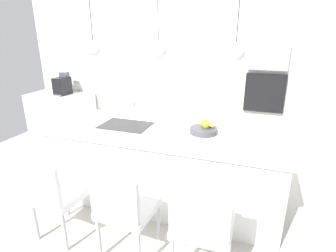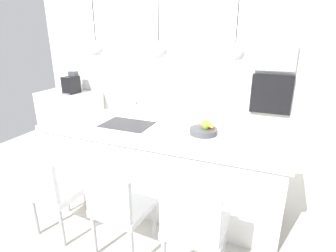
% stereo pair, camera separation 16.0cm
% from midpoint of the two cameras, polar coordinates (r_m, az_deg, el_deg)
% --- Properties ---
extents(floor, '(6.60, 6.60, 0.00)m').
position_cam_midpoint_polar(floor, '(3.34, -0.22, -15.06)').
color(floor, '#BCB7AD').
rests_on(floor, ground).
extents(back_wall, '(6.00, 0.10, 2.60)m').
position_cam_midpoint_polar(back_wall, '(4.36, 8.35, 11.46)').
color(back_wall, white).
rests_on(back_wall, ground).
extents(kitchen_island, '(2.67, 0.87, 0.88)m').
position_cam_midpoint_polar(kitchen_island, '(3.11, -0.23, -8.30)').
color(kitchen_island, white).
rests_on(kitchen_island, ground).
extents(sink_basin, '(0.56, 0.40, 0.02)m').
position_cam_midpoint_polar(sink_basin, '(3.10, -7.15, 0.23)').
color(sink_basin, '#2D2D30').
rests_on(sink_basin, kitchen_island).
extents(faucet, '(0.02, 0.17, 0.22)m').
position_cam_midpoint_polar(faucet, '(3.23, -5.41, 3.85)').
color(faucet, silver).
rests_on(faucet, kitchen_island).
extents(fruit_bowl, '(0.29, 0.29, 0.15)m').
position_cam_midpoint_polar(fruit_bowl, '(2.82, 9.23, -0.75)').
color(fruit_bowl, '#4C4C51').
rests_on(fruit_bowl, kitchen_island).
extents(side_counter, '(1.10, 0.60, 0.82)m').
position_cam_midpoint_polar(side_counter, '(5.36, -18.93, 2.35)').
color(side_counter, white).
rests_on(side_counter, ground).
extents(coffee_machine, '(0.20, 0.35, 0.38)m').
position_cam_midpoint_polar(coffee_machine, '(5.17, -18.82, 8.31)').
color(coffee_machine, black).
rests_on(coffee_machine, side_counter).
extents(microwave, '(0.54, 0.08, 0.34)m').
position_cam_midpoint_polar(microwave, '(4.13, 22.79, 12.97)').
color(microwave, '#9E9EA3').
rests_on(microwave, back_wall).
extents(oven, '(0.56, 0.08, 0.56)m').
position_cam_midpoint_polar(oven, '(4.20, 21.90, 6.22)').
color(oven, black).
rests_on(oven, back_wall).
extents(chair_near, '(0.44, 0.49, 0.84)m').
position_cam_midpoint_polar(chair_near, '(2.80, -20.97, -12.44)').
color(chair_near, white).
rests_on(chair_near, ground).
extents(chair_middle, '(0.47, 0.47, 0.84)m').
position_cam_midpoint_polar(chair_middle, '(2.42, -8.22, -16.38)').
color(chair_middle, silver).
rests_on(chair_middle, ground).
extents(chair_far, '(0.47, 0.48, 0.89)m').
position_cam_midpoint_polar(chair_far, '(2.19, 7.79, -19.85)').
color(chair_far, silver).
rests_on(chair_far, ground).
extents(pendant_light_left, '(0.18, 0.18, 0.78)m').
position_cam_midpoint_polar(pendant_light_left, '(3.12, -13.39, 15.62)').
color(pendant_light_left, silver).
extents(pendant_light_center, '(0.18, 0.18, 0.78)m').
position_cam_midpoint_polar(pendant_light_center, '(2.76, -0.26, 15.69)').
color(pendant_light_center, silver).
extents(pendant_light_right, '(0.18, 0.18, 0.78)m').
position_cam_midpoint_polar(pendant_light_right, '(2.56, 15.71, 14.72)').
color(pendant_light_right, silver).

